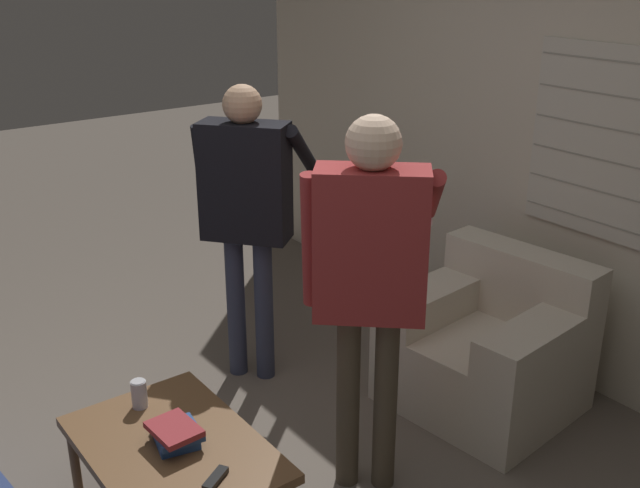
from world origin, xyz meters
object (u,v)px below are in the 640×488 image
object	(u,v)px
armchair_beige	(489,347)
book_stack	(175,433)
soda_can	(139,394)
person_left_standing	(247,200)
person_right_standing	(370,264)
spare_remote	(216,479)
coffee_table	(174,453)

from	to	relation	value
armchair_beige	book_stack	world-z (taller)	armchair_beige
armchair_beige	soda_can	xyz separation A→B (m)	(-0.44, -1.70, 0.15)
person_left_standing	person_right_standing	world-z (taller)	person_right_standing
person_right_standing	spare_remote	distance (m)	1.00
coffee_table	person_left_standing	xyz separation A→B (m)	(-0.84, 0.88, 0.66)
person_right_standing	soda_can	bearing A→B (deg)	-173.40
book_stack	spare_remote	xyz separation A→B (m)	(0.30, 0.01, -0.03)
person_right_standing	book_stack	xyz separation A→B (m)	(-0.24, -0.78, -0.60)
coffee_table	book_stack	size ratio (longest dim) A/B	3.76
armchair_beige	book_stack	bearing A→B (deg)	79.81
person_left_standing	person_right_standing	xyz separation A→B (m)	(1.08, -0.09, 0.03)
person_left_standing	book_stack	xyz separation A→B (m)	(0.84, -0.86, -0.57)
armchair_beige	person_right_standing	world-z (taller)	person_right_standing
armchair_beige	coffee_table	size ratio (longest dim) A/B	1.02
armchair_beige	soda_can	bearing A→B (deg)	69.41
person_right_standing	soda_can	distance (m)	1.13
coffee_table	soda_can	world-z (taller)	soda_can
book_stack	spare_remote	bearing A→B (deg)	1.89
person_left_standing	spare_remote	xyz separation A→B (m)	(1.13, -0.85, -0.61)
person_left_standing	soda_can	world-z (taller)	person_left_standing
coffee_table	soda_can	xyz separation A→B (m)	(-0.32, 0.01, 0.10)
soda_can	person_left_standing	bearing A→B (deg)	120.71
person_right_standing	book_stack	world-z (taller)	person_right_standing
person_left_standing	person_right_standing	size ratio (longest dim) A/B	0.98
coffee_table	person_left_standing	bearing A→B (deg)	133.70
soda_can	spare_remote	bearing A→B (deg)	1.62
person_right_standing	soda_can	size ratio (longest dim) A/B	13.03
armchair_beige	spare_remote	xyz separation A→B (m)	(0.17, -1.68, 0.09)
armchair_beige	person_left_standing	distance (m)	1.45
spare_remote	person_left_standing	bearing A→B (deg)	111.87
armchair_beige	person_right_standing	xyz separation A→B (m)	(0.12, -0.92, 0.73)
spare_remote	person_right_standing	bearing A→B (deg)	62.99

